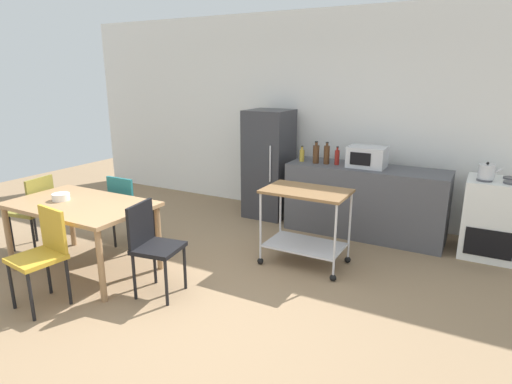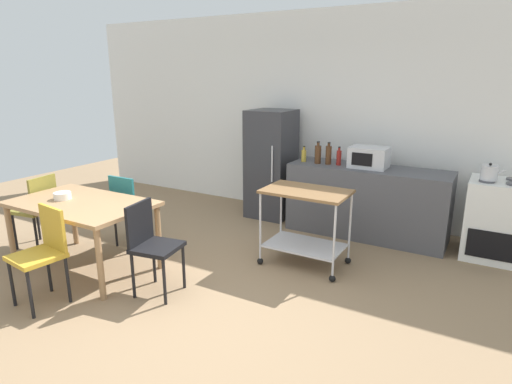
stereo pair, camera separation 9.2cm
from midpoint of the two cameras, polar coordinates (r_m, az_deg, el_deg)
ground_plane at (r=4.06m, az=-8.83°, el=-14.86°), size 12.00×12.00×0.00m
back_wall at (r=6.34m, az=9.15°, el=9.98°), size 8.40×0.12×2.90m
kitchen_counter at (r=5.69m, az=15.00°, el=-1.25°), size 2.00×0.64×0.90m
dining_table at (r=4.83m, az=-21.74°, el=-2.12°), size 1.50×0.90×0.75m
chair_olive at (r=5.68m, az=-26.67°, el=-1.73°), size 0.46×0.46×0.89m
chair_teal at (r=5.32m, az=-15.94°, el=-1.74°), size 0.40×0.40×0.89m
chair_black at (r=4.15m, az=-13.20°, el=-6.46°), size 0.46×0.46×0.89m
chair_mustard at (r=4.30m, az=-26.00°, el=-6.88°), size 0.45×0.45×0.89m
stove_oven at (r=5.55m, az=29.63°, el=-3.22°), size 0.60×0.61×0.92m
refrigerator at (r=6.21m, az=2.46°, el=3.75°), size 0.60×0.63×1.55m
kitchen_cart at (r=4.64m, az=7.19°, el=-3.05°), size 0.91×0.57×0.85m
bottle_sparkling_water at (r=5.78m, az=6.85°, el=4.89°), size 0.07×0.07×0.21m
bottle_sesame_oil at (r=5.67m, az=8.72°, el=5.02°), size 0.08×0.08×0.29m
bottle_olive_oil at (r=5.64m, az=10.11°, el=4.91°), size 0.08×0.08×0.29m
bottle_hot_sauce at (r=5.62m, az=11.46°, el=4.55°), size 0.06×0.06×0.24m
microwave at (r=5.55m, az=15.29°, el=4.48°), size 0.46×0.35×0.26m
fruit_bowl at (r=4.97m, az=-23.93°, el=-0.46°), size 0.18×0.18×0.07m
kettle at (r=5.32m, az=29.12°, el=2.26°), size 0.24×0.17×0.19m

